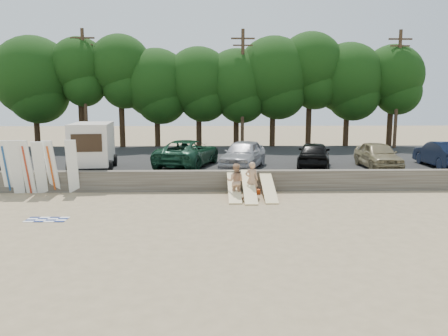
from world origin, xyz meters
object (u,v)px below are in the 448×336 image
Objects in this scene: box_trailer at (92,144)px; beachgoer_b at (236,181)px; beachgoer_a at (252,180)px; car_4 at (378,155)px; car_1 at (188,153)px; car_2 at (243,154)px; cooler at (235,190)px; car_5 at (442,154)px; car_3 at (314,154)px.

beachgoer_b is at bearing -37.06° from box_trailer.
car_4 is at bearing -152.53° from beachgoer_a.
beachgoer_a reaches higher than beachgoer_b.
car_1 is 3.23m from car_2.
car_2 is 4.46m from beachgoer_b.
cooler is at bearing -81.10° from beachgoer_b.
car_4 is at bearing -140.95° from beachgoer_b.
beachgoer_a is (-10.94, -4.25, -0.61)m from car_5.
car_2 is 3.96m from car_3.
beachgoer_a reaches higher than cooler.
car_4 is 2.63× the size of beachgoer_b.
cooler is at bearing -29.49° from box_trailer.
car_2 is at bearing 64.70° from cooler.
car_2 is at bearing 3.80° from car_5.
box_trailer reaches higher than beachgoer_b.
beachgoer_a is at bearing -70.47° from car_2.
car_3 is at bearing -4.97° from box_trailer.
car_5 is at bearing -147.92° from beachgoer_b.
box_trailer is at bearing -177.89° from car_4.
beachgoer_b reaches higher than cooler.
car_1 is 14.14m from car_5.
car_1 is 1.28× the size of car_4.
car_5 is 11.76m from beachgoer_a.
car_1 is at bearing -55.05° from beachgoer_b.
car_3 is at bearing -123.37° from beachgoer_b.
car_3 is 2.60× the size of beachgoer_a.
car_2 is 7.35m from car_4.
beachgoer_b is (-0.64, -4.36, -0.68)m from car_2.
car_5 reaches higher than beachgoer_b.
car_2 is 2.80× the size of beachgoer_a.
cooler is at bearing -82.80° from car_2.
car_5 is (14.11, -0.81, -0.02)m from car_1.
cooler is at bearing 136.77° from car_1.
car_3 is 5.89m from cooler.
car_2 is 2.84× the size of beachgoer_b.
car_3 reaches higher than car_4.
car_2 reaches higher than cooler.
car_5 is (7.11, -0.16, 0.00)m from car_3.
car_1 is 14.11× the size of cooler.
car_3 is 11.11× the size of cooler.
beachgoer_a is (-7.24, -3.99, -0.61)m from car_4.
car_4 is 11.06× the size of cooler.
car_3 is at bearing 23.33° from car_2.
beachgoer_a is (-3.83, -4.41, -0.61)m from car_3.
car_2 is at bearing -178.55° from car_4.
car_4 is (3.41, -0.42, -0.00)m from car_3.
box_trailer is 2.54× the size of beachgoer_a.
car_1 is 1.27× the size of car_3.
car_3 reaches higher than beachgoer_b.
car_3 is (7.00, -0.65, -0.03)m from car_1.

